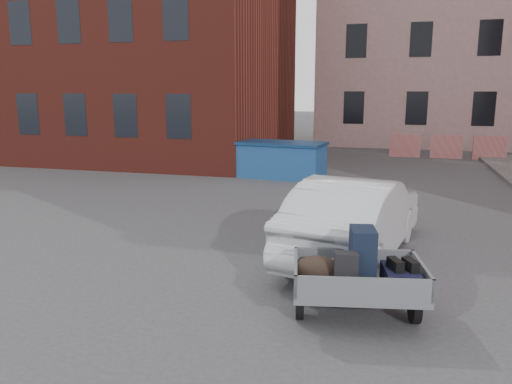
% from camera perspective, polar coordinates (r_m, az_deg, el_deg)
% --- Properties ---
extents(ground, '(120.00, 120.00, 0.00)m').
position_cam_1_polar(ground, '(8.38, 0.54, -8.52)').
color(ground, '#38383A').
rests_on(ground, ground).
extents(building_pink, '(16.00, 8.00, 14.00)m').
position_cam_1_polar(building_pink, '(30.15, 24.23, 18.50)').
color(building_pink, '#BA8F8F').
rests_on(building_pink, ground).
extents(far_building, '(6.00, 6.00, 8.00)m').
position_cam_1_polar(far_building, '(36.91, -21.70, 12.56)').
color(far_building, maroon).
rests_on(far_building, ground).
extents(barriers, '(4.70, 0.18, 1.00)m').
position_cam_1_polar(barriers, '(22.83, 20.94, 4.86)').
color(barriers, red).
rests_on(barriers, ground).
extents(trailer, '(1.78, 1.93, 1.20)m').
position_cam_1_polar(trailer, '(6.45, 11.48, -9.29)').
color(trailer, black).
rests_on(trailer, ground).
extents(dumpster, '(2.99, 1.80, 1.19)m').
position_cam_1_polar(dumpster, '(16.70, 2.97, 3.73)').
color(dumpster, navy).
rests_on(dumpster, ground).
extents(silver_car, '(2.29, 4.50, 1.41)m').
position_cam_1_polar(silver_car, '(8.89, 11.23, -2.79)').
color(silver_car, '#B8BBC0').
rests_on(silver_car, ground).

